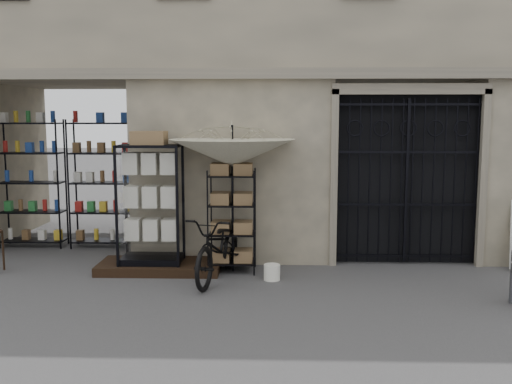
{
  "coord_description": "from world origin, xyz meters",
  "views": [
    {
      "loc": [
        -0.52,
        -7.61,
        2.53
      ],
      "look_at": [
        -0.8,
        1.4,
        1.35
      ],
      "focal_mm": 40.0,
      "sensor_mm": 36.0,
      "label": 1
    }
  ],
  "objects_px": {
    "wire_rack": "(232,222)",
    "market_umbrella": "(232,145)",
    "display_cabinet": "(151,210)",
    "bicycle": "(219,279)",
    "white_bucket": "(272,272)"
  },
  "relations": [
    {
      "from": "market_umbrella",
      "to": "white_bucket",
      "type": "xyz_separation_m",
      "value": [
        0.65,
        -0.5,
        -1.96
      ]
    },
    {
      "from": "wire_rack",
      "to": "bicycle",
      "type": "distance_m",
      "value": 0.99
    },
    {
      "from": "display_cabinet",
      "to": "wire_rack",
      "type": "relative_size",
      "value": 1.24
    },
    {
      "from": "wire_rack",
      "to": "bicycle",
      "type": "xyz_separation_m",
      "value": [
        -0.17,
        -0.5,
        -0.83
      ]
    },
    {
      "from": "bicycle",
      "to": "wire_rack",
      "type": "bearing_deg",
      "value": 84.06
    },
    {
      "from": "wire_rack",
      "to": "market_umbrella",
      "type": "distance_m",
      "value": 1.25
    },
    {
      "from": "display_cabinet",
      "to": "bicycle",
      "type": "bearing_deg",
      "value": -19.58
    },
    {
      "from": "market_umbrella",
      "to": "white_bucket",
      "type": "distance_m",
      "value": 2.12
    },
    {
      "from": "market_umbrella",
      "to": "bicycle",
      "type": "distance_m",
      "value": 2.15
    },
    {
      "from": "wire_rack",
      "to": "market_umbrella",
      "type": "height_order",
      "value": "market_umbrella"
    },
    {
      "from": "bicycle",
      "to": "market_umbrella",
      "type": "bearing_deg",
      "value": 82.52
    },
    {
      "from": "display_cabinet",
      "to": "bicycle",
      "type": "height_order",
      "value": "display_cabinet"
    },
    {
      "from": "display_cabinet",
      "to": "bicycle",
      "type": "relative_size",
      "value": 1.07
    },
    {
      "from": "display_cabinet",
      "to": "bicycle",
      "type": "xyz_separation_m",
      "value": [
        1.16,
        -0.43,
        -1.02
      ]
    },
    {
      "from": "display_cabinet",
      "to": "wire_rack",
      "type": "height_order",
      "value": "display_cabinet"
    }
  ]
}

